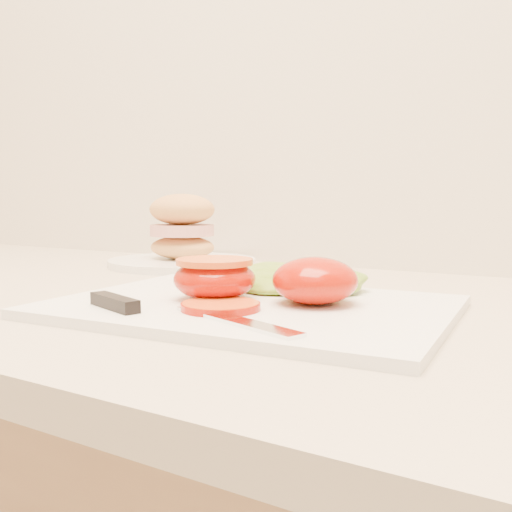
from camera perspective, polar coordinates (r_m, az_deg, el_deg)
The scene contains 8 objects.
cutting_board at distance 0.57m, azimuth -0.52°, elevation -5.10°, with size 0.38×0.28×0.01m, color white.
tomato_half_dome at distance 0.56m, azimuth 5.91°, elevation -2.45°, with size 0.08×0.08×0.05m, color #B61D07.
tomato_half_cut at distance 0.58m, azimuth -4.16°, elevation -2.13°, with size 0.08×0.08×0.04m.
tomato_slice_0 at distance 0.53m, azimuth -3.56°, elevation -5.01°, with size 0.07×0.07×0.01m, color orange.
lettuce_leaf_0 at distance 0.64m, azimuth 1.47°, elevation -2.27°, with size 0.13×0.09×0.02m, color #7EAF2E.
lettuce_leaf_1 at distance 0.63m, azimuth 5.61°, elevation -2.37°, with size 0.12×0.09×0.03m, color #7EAF2E.
knife at distance 0.52m, azimuth -9.73°, elevation -5.24°, with size 0.24×0.07×0.01m.
sandwich_plate at distance 0.96m, azimuth -7.38°, elevation 1.58°, with size 0.24×0.24×0.12m.
Camera 1 is at (-0.21, 1.13, 1.04)m, focal length 40.00 mm.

